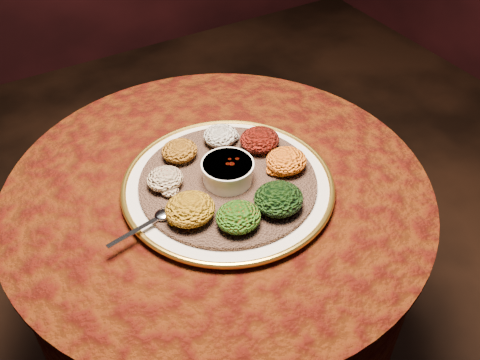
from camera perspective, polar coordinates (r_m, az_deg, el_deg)
table at (r=1.33m, az=-2.18°, el=-6.29°), size 0.96×0.96×0.73m
platter at (r=1.18m, az=-1.29°, el=-0.57°), size 0.53×0.53×0.02m
injera at (r=1.17m, az=-1.30°, el=-0.18°), size 0.45×0.45×0.01m
stew_bowl at (r=1.15m, az=-1.32°, el=1.02°), size 0.11×0.11×0.05m
spoon at (r=1.09m, az=-8.42°, el=-3.82°), size 0.16×0.05×0.01m
portion_ayib at (r=1.26m, az=-2.10°, el=4.76°), size 0.08×0.08×0.04m
portion_kitfo at (r=1.24m, az=2.10°, el=4.31°), size 0.09×0.09×0.04m
portion_tikil at (r=1.19m, az=4.96°, el=2.06°), size 0.09×0.09×0.04m
portion_gomen at (r=1.09m, az=4.13°, el=-2.02°), size 0.10×0.10×0.05m
portion_mixveg at (r=1.06m, az=-0.19°, el=-3.96°), size 0.09×0.09×0.04m
portion_kik at (r=1.07m, az=-5.34°, el=-3.09°), size 0.10×0.10×0.05m
portion_timatim at (r=1.15m, az=-8.00°, el=0.13°), size 0.08×0.08×0.04m
portion_shiro at (r=1.22m, az=-6.47°, el=3.12°), size 0.08×0.08×0.04m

